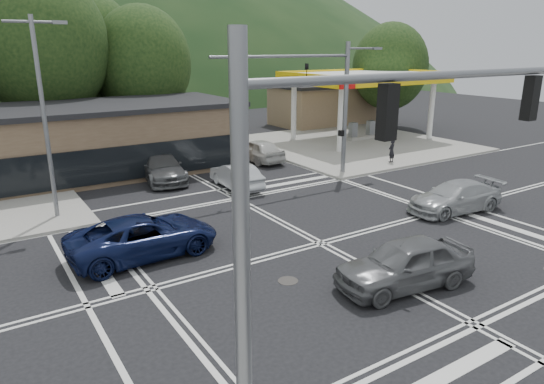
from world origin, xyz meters
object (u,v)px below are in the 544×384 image
car_queue_b (258,150)px  pedestrian (392,151)px  car_blue_west (144,236)px  car_grey_center (405,263)px  car_silver_east (455,197)px  car_queue_a (236,176)px  car_northbound (162,167)px

car_queue_b → pedestrian: 9.10m
car_blue_west → car_queue_b: size_ratio=1.22×
car_grey_center → car_silver_east: size_ratio=0.98×
car_silver_east → pedestrian: 9.83m
car_queue_a → pedestrian: 11.66m
car_grey_center → car_queue_b: bearing=171.7°
car_blue_west → car_queue_a: size_ratio=1.32×
car_queue_a → car_northbound: (-2.95, 3.90, 0.09)m
car_queue_a → car_queue_b: size_ratio=0.93×
car_queue_b → pedestrian: pedestrian is taller
car_blue_west → car_northbound: bearing=-25.9°
car_grey_center → car_northbound: 17.40m
car_blue_west → pedestrian: bearing=-75.7°
car_silver_east → car_northbound: size_ratio=0.90×
car_northbound → pedestrian: 15.27m
car_grey_center → car_queue_a: (0.95, 13.39, -0.12)m
car_silver_east → car_queue_a: size_ratio=1.16×
car_blue_west → car_grey_center: (6.48, -7.12, 0.04)m
car_northbound → car_silver_east: bearing=-44.6°
car_grey_center → car_northbound: bearing=-165.3°
car_blue_west → car_grey_center: bearing=-139.8°
car_northbound → car_queue_a: bearing=-44.6°
car_blue_west → car_grey_center: size_ratio=1.17×
car_blue_west → car_grey_center: car_grey_center is taller
car_queue_a → pedestrian: (11.64, -0.64, 0.22)m
car_queue_a → pedestrian: size_ratio=2.76×
car_grey_center → car_silver_east: (7.95, 4.09, -0.10)m
car_blue_west → car_silver_east: 14.74m
car_grey_center → pedestrian: (12.58, 12.75, 0.10)m
car_northbound → pedestrian: size_ratio=3.54×
car_blue_west → car_silver_east: bearing=-104.0°
car_silver_east → car_northbound: 16.53m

